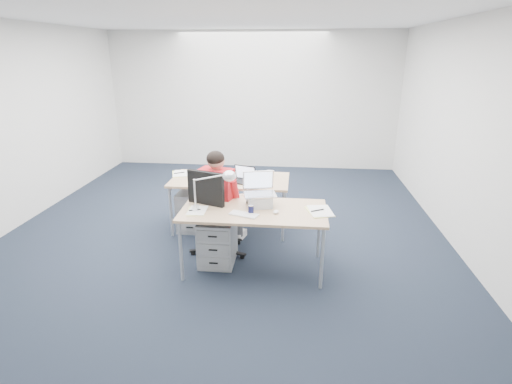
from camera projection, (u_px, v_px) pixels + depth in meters
floor at (225, 234)px, 5.51m from camera, size 7.00×7.00×0.00m
room at (221, 108)px, 4.94m from camera, size 6.02×7.02×2.80m
desk_near at (254, 213)px, 4.42m from camera, size 1.60×0.80×0.73m
desk_far at (230, 182)px, 5.48m from camera, size 1.60×0.80×0.73m
office_chair at (217, 230)px, 4.87m from camera, size 0.91×0.91×1.12m
seated_person at (222, 200)px, 4.91m from camera, size 0.51×0.75×1.29m
drawer_pedestal_near at (218, 240)px, 4.70m from camera, size 0.40×0.50×0.55m
drawer_pedestal_far at (194, 210)px, 5.61m from camera, size 0.40×0.50×0.55m
silver_laptop at (260, 190)px, 4.44m from camera, size 0.41×0.35×0.37m
wireless_keyboard at (244, 214)px, 4.25m from camera, size 0.34×0.22×0.02m
computer_mouse at (276, 212)px, 4.30m from camera, size 0.06×0.09×0.03m
headphones at (256, 201)px, 4.60m from camera, size 0.29×0.27×0.04m
can_koozie at (251, 209)px, 4.28m from camera, size 0.08×0.08×0.10m
water_bottle at (217, 190)px, 4.62m from camera, size 0.09×0.09×0.26m
bear_figurine at (224, 194)px, 4.69m from camera, size 0.08×0.07×0.13m
book_stack at (216, 193)px, 4.77m from camera, size 0.24×0.21×0.09m
cordless_phone at (194, 192)px, 4.74m from camera, size 0.04×0.03×0.13m
papers_left at (196, 211)px, 4.35m from camera, size 0.21×0.29×0.01m
papers_right at (319, 211)px, 4.33m from camera, size 0.31×0.38×0.01m
sunglasses at (269, 206)px, 4.47m from camera, size 0.10×0.06×0.02m
desk_lamp at (208, 190)px, 4.28m from camera, size 0.46×0.32×0.49m
dark_laptop at (242, 174)px, 5.29m from camera, size 0.38×0.38×0.22m
far_cup at (269, 173)px, 5.55m from camera, size 0.07×0.07×0.09m
far_papers at (181, 174)px, 5.68m from camera, size 0.30×0.37×0.01m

